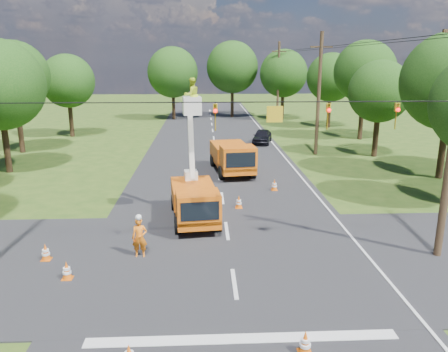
{
  "coord_description": "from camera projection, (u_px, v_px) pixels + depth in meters",
  "views": [
    {
      "loc": [
        -1.04,
        -14.06,
        7.8
      ],
      "look_at": [
        -0.12,
        5.39,
        2.6
      ],
      "focal_mm": 35.0,
      "sensor_mm": 36.0,
      "label": 1
    }
  ],
  "objects": [
    {
      "name": "ground",
      "position": [
        217.0,
        160.0,
        34.93
      ],
      "size": [
        140.0,
        140.0,
        0.0
      ],
      "primitive_type": "plane",
      "color": "#2C4C16",
      "rests_on": "ground"
    },
    {
      "name": "ground_worker",
      "position": [
        140.0,
        238.0,
        17.62
      ],
      "size": [
        0.62,
        0.41,
        1.69
      ],
      "primitive_type": "imported",
      "rotation": [
        0.0,
        0.0,
        0.01
      ],
      "color": "#D85712",
      "rests_on": "ground"
    },
    {
      "name": "edge_line",
      "position": [
        286.0,
        160.0,
        35.19
      ],
      "size": [
        0.12,
        90.0,
        0.02
      ],
      "primitive_type": "cube",
      "color": "silver",
      "rests_on": "ground"
    },
    {
      "name": "road_cross",
      "position": [
        231.0,
        260.0,
        17.56
      ],
      "size": [
        56.0,
        10.0,
        0.07
      ],
      "primitive_type": "cube",
      "color": "black",
      "rests_on": "ground"
    },
    {
      "name": "tree_far_a",
      "position": [
        173.0,
        72.0,
        57.23
      ],
      "size": [
        6.6,
        6.6,
        9.5
      ],
      "color": "#382616",
      "rests_on": "ground"
    },
    {
      "name": "tree_right_c",
      "position": [
        380.0,
        92.0,
        35.13
      ],
      "size": [
        5.0,
        5.0,
        7.83
      ],
      "color": "#382616",
      "rests_on": "ground"
    },
    {
      "name": "road_main",
      "position": [
        217.0,
        160.0,
        34.93
      ],
      "size": [
        12.0,
        100.0,
        0.06
      ],
      "primitive_type": "cube",
      "color": "black",
      "rests_on": "ground"
    },
    {
      "name": "bucket_truck",
      "position": [
        194.0,
        192.0,
        21.47
      ],
      "size": [
        2.63,
        5.57,
        6.99
      ],
      "rotation": [
        0.0,
        0.0,
        0.11
      ],
      "color": "orange",
      "rests_on": "ground"
    },
    {
      "name": "second_truck",
      "position": [
        232.0,
        157.0,
        30.75
      ],
      "size": [
        3.04,
        6.35,
        2.29
      ],
      "rotation": [
        0.0,
        0.0,
        0.12
      ],
      "color": "orange",
      "rests_on": "ground"
    },
    {
      "name": "traffic_cone_5",
      "position": [
        46.0,
        252.0,
        17.43
      ],
      "size": [
        0.38,
        0.38,
        0.71
      ],
      "color": "#E65E0C",
      "rests_on": "ground"
    },
    {
      "name": "traffic_cone_4",
      "position": [
        67.0,
        271.0,
        15.91
      ],
      "size": [
        0.38,
        0.38,
        0.71
      ],
      "color": "#E65E0C",
      "rests_on": "ground"
    },
    {
      "name": "pole_right_mid",
      "position": [
        319.0,
        93.0,
        35.93
      ],
      "size": [
        1.8,
        0.3,
        10.0
      ],
      "color": "#4C3823",
      "rests_on": "ground"
    },
    {
      "name": "traffic_cone_3",
      "position": [
        274.0,
        185.0,
        26.78
      ],
      "size": [
        0.38,
        0.38,
        0.71
      ],
      "color": "#E65E0C",
      "rests_on": "ground"
    },
    {
      "name": "stop_bar",
      "position": [
        242.0,
        340.0,
        12.54
      ],
      "size": [
        9.0,
        0.45,
        0.02
      ],
      "primitive_type": "cube",
      "color": "silver",
      "rests_on": "ground"
    },
    {
      "name": "tree_right_d",
      "position": [
        365.0,
        72.0,
        42.57
      ],
      "size": [
        6.0,
        6.0,
        9.7
      ],
      "color": "#382616",
      "rests_on": "ground"
    },
    {
      "name": "traffic_cone_1",
      "position": [
        305.0,
        343.0,
        11.86
      ],
      "size": [
        0.38,
        0.38,
        0.71
      ],
      "color": "#E65E0C",
      "rests_on": "ground"
    },
    {
      "name": "signal_span",
      "position": [
        291.0,
        113.0,
        16.14
      ],
      "size": [
        18.0,
        0.29,
        1.07
      ],
      "color": "black",
      "rests_on": "ground"
    },
    {
      "name": "tree_far_b",
      "position": [
        232.0,
        67.0,
        59.37
      ],
      "size": [
        7.0,
        7.0,
        10.32
      ],
      "color": "#382616",
      "rests_on": "ground"
    },
    {
      "name": "tree_left_e",
      "position": [
        14.0,
        76.0,
        36.35
      ],
      "size": [
        5.8,
        5.8,
        9.41
      ],
      "color": "#382616",
      "rests_on": "ground"
    },
    {
      "name": "tree_left_f",
      "position": [
        68.0,
        81.0,
        44.37
      ],
      "size": [
        5.4,
        5.4,
        8.4
      ],
      "color": "#382616",
      "rests_on": "ground"
    },
    {
      "name": "tree_far_c",
      "position": [
        283.0,
        73.0,
        56.96
      ],
      "size": [
        6.2,
        6.2,
        9.18
      ],
      "color": "#382616",
      "rests_on": "ground"
    },
    {
      "name": "pole_right_far",
      "position": [
        278.0,
        82.0,
        55.23
      ],
      "size": [
        1.8,
        0.3,
        10.0
      ],
      "color": "#4C3823",
      "rests_on": "ground"
    },
    {
      "name": "tree_right_e",
      "position": [
        331.0,
        77.0,
        50.47
      ],
      "size": [
        5.6,
        5.6,
        8.63
      ],
      "color": "#382616",
      "rests_on": "ground"
    },
    {
      "name": "distant_car",
      "position": [
        262.0,
        136.0,
        41.89
      ],
      "size": [
        2.54,
        4.22,
        1.35
      ],
      "primitive_type": "imported",
      "rotation": [
        0.0,
        0.0,
        -0.26
      ],
      "color": "black",
      "rests_on": "ground"
    },
    {
      "name": "traffic_cone_2",
      "position": [
        239.0,
        202.0,
        23.57
      ],
      "size": [
        0.38,
        0.38,
        0.71
      ],
      "color": "#E65E0C",
      "rests_on": "ground"
    }
  ]
}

